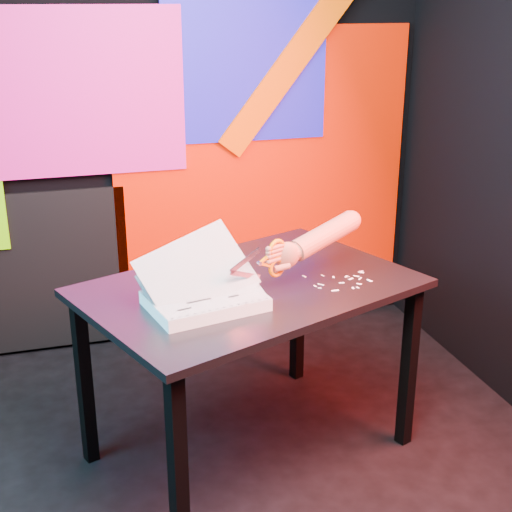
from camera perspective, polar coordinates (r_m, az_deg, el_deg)
name	(u,v)px	position (r m, az deg, el deg)	size (l,w,h in m)	color
room	(201,149)	(2.20, -4.46, 8.54)	(3.01, 3.01, 2.71)	black
backdrop	(154,169)	(3.70, -8.18, 6.93)	(2.88, 0.05, 2.08)	red
work_table	(250,305)	(2.76, -0.52, -3.95)	(1.44, 1.21, 0.75)	black
printout_stack	(205,299)	(2.53, -4.13, -3.47)	(0.47, 0.36, 0.29)	silver
scissors	(273,259)	(2.61, 1.38, -0.26)	(0.24, 0.12, 0.15)	#AFB0D3
hand_forearm	(319,238)	(2.75, 5.03, 1.42)	(0.44, 0.23, 0.16)	#985846
paper_clippings	(346,280)	(2.78, 7.19, -1.94)	(0.25, 0.18, 0.00)	white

